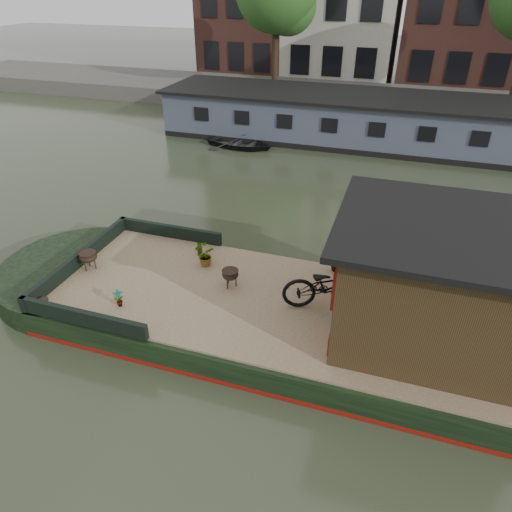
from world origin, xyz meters
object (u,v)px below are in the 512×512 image
(cabin, at_px, (440,282))
(potted_plant_a, at_px, (119,298))
(brazier_front, at_px, (230,278))
(bicycle, at_px, (332,285))
(brazier_rear, at_px, (89,261))
(dinghy, at_px, (241,140))

(cabin, bearing_deg, potted_plant_a, -169.54)
(cabin, bearing_deg, brazier_front, 176.33)
(bicycle, xyz_separation_m, brazier_rear, (-5.80, -0.35, -0.32))
(cabin, distance_m, brazier_rear, 7.85)
(cabin, height_order, potted_plant_a, cabin)
(dinghy, bearing_deg, brazier_front, -153.31)
(cabin, distance_m, potted_plant_a, 6.48)
(bicycle, xyz_separation_m, dinghy, (-6.11, 11.25, -0.88))
(brazier_rear, bearing_deg, dinghy, 91.53)
(potted_plant_a, height_order, brazier_rear, brazier_rear)
(bicycle, bearing_deg, potted_plant_a, 89.58)
(potted_plant_a, xyz_separation_m, brazier_rear, (-1.49, 1.06, 0.02))
(brazier_front, bearing_deg, potted_plant_a, -144.37)
(brazier_front, bearing_deg, cabin, -3.67)
(cabin, xyz_separation_m, brazier_front, (-4.29, 0.28, -1.01))
(cabin, relative_size, brazier_front, 9.30)
(cabin, relative_size, potted_plant_a, 9.60)
(bicycle, height_order, dinghy, bicycle)
(brazier_rear, bearing_deg, cabin, 0.74)
(bicycle, bearing_deg, brazier_front, 70.78)
(brazier_rear, bearing_deg, brazier_front, 6.14)
(bicycle, xyz_separation_m, potted_plant_a, (-4.31, -1.41, -0.34))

